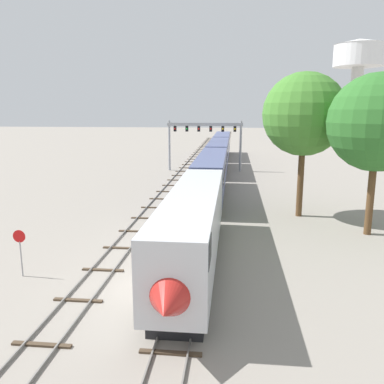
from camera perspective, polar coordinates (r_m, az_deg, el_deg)
ground_plane at (r=22.96m, az=-5.77°, el=-13.48°), size 400.00×400.00×0.00m
track_main at (r=80.93m, az=4.26°, el=4.86°), size 2.60×200.00×0.16m
track_near at (r=61.59m, az=-1.46°, el=2.71°), size 2.60×160.00×0.16m
passenger_train at (r=54.34m, az=3.42°, el=4.18°), size 3.04×79.95×4.80m
signal_gantry at (r=64.08m, az=1.84°, el=8.35°), size 12.10×0.49×8.05m
water_tower at (r=100.19m, az=22.79°, el=16.86°), size 11.06×11.06×25.08m
stop_sign at (r=25.63m, az=-23.47°, el=-7.19°), size 0.76×0.08×2.88m
trackside_tree_left at (r=37.32m, az=15.82°, el=10.65°), size 7.42×7.42×13.06m
trackside_tree_mid at (r=33.47m, az=25.10°, el=8.99°), size 7.45×7.45×12.53m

